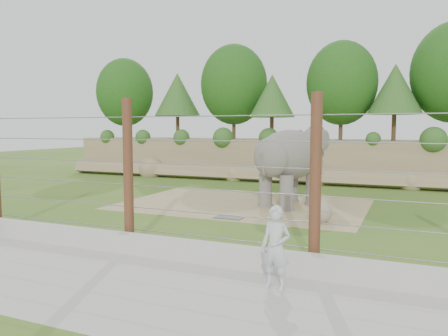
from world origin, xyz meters
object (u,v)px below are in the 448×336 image
at_px(elephant, 290,166).
at_px(zookeeper, 276,247).
at_px(barrier_fence, 128,173).
at_px(stone_ball, 321,212).

height_order(elephant, zookeeper, elephant).
xyz_separation_m(elephant, zookeeper, (2.14, -9.18, -0.80)).
distance_m(barrier_fence, zookeeper, 4.89).
relative_size(stone_ball, barrier_fence, 0.04).
bearing_deg(barrier_fence, zookeeper, -17.64).
bearing_deg(zookeeper, barrier_fence, 169.56).
height_order(barrier_fence, zookeeper, barrier_fence).
bearing_deg(barrier_fence, stone_ball, 49.55).
bearing_deg(elephant, stone_ball, -33.79).
height_order(stone_ball, barrier_fence, barrier_fence).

